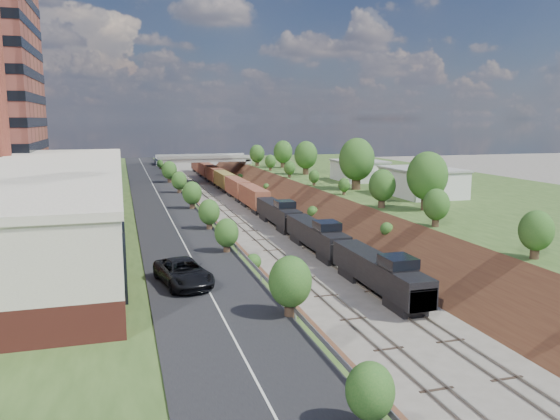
% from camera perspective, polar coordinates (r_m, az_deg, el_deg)
% --- Properties ---
extents(platform_left, '(44.00, 180.00, 5.00)m').
position_cam_1_polar(platform_left, '(83.91, -24.37, -1.10)').
color(platform_left, '#344E20').
rests_on(platform_left, ground).
extents(platform_right, '(44.00, 180.00, 5.00)m').
position_cam_1_polar(platform_right, '(98.99, 16.87, 0.84)').
color(platform_right, '#344E20').
rests_on(platform_right, ground).
extents(embankment_left, '(10.00, 180.00, 10.00)m').
position_cam_1_polar(embankment_left, '(84.08, -9.25, -2.09)').
color(embankment_left, brown).
rests_on(embankment_left, ground).
extents(embankment_right, '(10.00, 180.00, 10.00)m').
position_cam_1_polar(embankment_right, '(89.38, 4.88, -1.31)').
color(embankment_right, brown).
rests_on(embankment_right, ground).
extents(rail_left_track, '(1.58, 180.00, 0.18)m').
position_cam_1_polar(rail_left_track, '(85.46, -3.65, -1.73)').
color(rail_left_track, gray).
rests_on(rail_left_track, ground).
extents(rail_right_track, '(1.58, 180.00, 0.18)m').
position_cam_1_polar(rail_right_track, '(86.72, -0.30, -1.55)').
color(rail_right_track, gray).
rests_on(rail_right_track, ground).
extents(road, '(8.00, 180.00, 0.10)m').
position_cam_1_polar(road, '(82.81, -12.43, 1.18)').
color(road, black).
rests_on(road, platform_left).
extents(guardrail, '(0.10, 171.00, 0.70)m').
position_cam_1_polar(guardrail, '(82.91, -9.61, 1.63)').
color(guardrail, '#99999E').
rests_on(guardrail, platform_left).
extents(commercial_building, '(14.30, 62.30, 7.00)m').
position_cam_1_polar(commercial_building, '(60.78, -22.88, 1.00)').
color(commercial_building, brown).
rests_on(commercial_building, platform_left).
extents(overpass, '(24.50, 8.30, 7.40)m').
position_cam_1_polar(overpass, '(145.79, -8.06, 4.76)').
color(overpass, gray).
rests_on(overpass, ground).
extents(white_building_near, '(9.00, 12.00, 4.00)m').
position_cam_1_polar(white_building_near, '(86.68, 14.62, 2.76)').
color(white_building_near, silver).
rests_on(white_building_near, platform_right).
extents(white_building_far, '(8.00, 10.00, 3.60)m').
position_cam_1_polar(white_building_far, '(105.85, 8.27, 4.03)').
color(white_building_far, silver).
rests_on(white_building_far, platform_right).
extents(tree_right_large, '(5.25, 5.25, 7.61)m').
position_cam_1_polar(tree_right_large, '(72.87, 15.13, 3.40)').
color(tree_right_large, '#473323').
rests_on(tree_right_large, platform_right).
extents(tree_left_crest, '(2.45, 2.45, 3.55)m').
position_cam_1_polar(tree_left_crest, '(43.86, -3.96, -3.25)').
color(tree_left_crest, '#473323').
rests_on(tree_left_crest, platform_left).
extents(freight_train, '(2.76, 141.61, 4.55)m').
position_cam_1_polar(freight_train, '(115.08, -4.42, 2.34)').
color(freight_train, black).
rests_on(freight_train, ground).
extents(suv, '(4.14, 6.89, 1.79)m').
position_cam_1_polar(suv, '(39.37, -10.07, -6.43)').
color(suv, black).
rests_on(suv, road).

